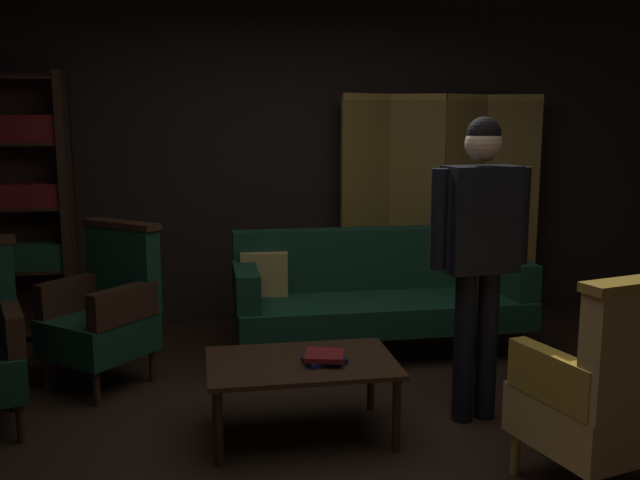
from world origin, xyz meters
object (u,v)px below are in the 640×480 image
bookshelf (10,202)px  velvet_couch (378,290)px  armchair_wing_left (105,310)px  book_navy_cloth (325,360)px  coffee_table (301,369)px  folding_screen (440,204)px  standing_figure (480,242)px  armchair_gilt_accent (605,391)px  book_red_leather (325,356)px

bookshelf → velvet_couch: size_ratio=0.97×
velvet_couch → armchair_wing_left: bearing=-169.1°
bookshelf → book_navy_cloth: bookshelf is taller
armchair_wing_left → coffee_table: bearing=-40.9°
folding_screen → book_navy_cloth: folding_screen is taller
coffee_table → standing_figure: bearing=2.6°
velvet_couch → standing_figure: bearing=-80.0°
book_navy_cloth → standing_figure: bearing=6.3°
velvet_couch → standing_figure: size_ratio=1.25×
velvet_couch → standing_figure: (0.23, -1.29, 0.57)m
coffee_table → standing_figure: (1.00, 0.05, 0.65)m
coffee_table → book_navy_cloth: 0.14m
velvet_couch → armchair_wing_left: size_ratio=2.04×
armchair_gilt_accent → standing_figure: (-0.25, 0.87, 0.54)m
velvet_couch → armchair_gilt_accent: size_ratio=2.04×
armchair_wing_left → book_red_leather: bearing=-39.6°
bookshelf → armchair_gilt_accent: (3.18, -2.90, -0.58)m
coffee_table → armchair_wing_left: size_ratio=0.96×
folding_screen → coffee_table: folding_screen is taller
standing_figure → armchair_wing_left: bearing=156.4°
armchair_wing_left → book_navy_cloth: bearing=-39.6°
velvet_couch → book_red_leather: velvet_couch is taller
coffee_table → book_red_leather: book_red_leather is taller
velvet_couch → book_navy_cloth: bearing=-115.2°
bookshelf → velvet_couch: bookshelf is taller
folding_screen → armchair_wing_left: folding_screen is taller
coffee_table → armchair_wing_left: armchair_wing_left is taller
armchair_gilt_accent → bookshelf: bearing=137.6°
armchair_gilt_accent → standing_figure: standing_figure is taller
armchair_gilt_accent → book_red_leather: size_ratio=5.18×
bookshelf → standing_figure: bearing=-34.8°
bookshelf → standing_figure: (2.93, -2.03, -0.05)m
folding_screen → velvet_couch: 1.19m
coffee_table → armchair_gilt_accent: 1.50m
armchair_wing_left → book_navy_cloth: size_ratio=4.91×
bookshelf → armchair_gilt_accent: 4.34m
coffee_table → book_navy_cloth: size_ratio=4.72×
velvet_couch → book_navy_cloth: velvet_couch is taller
folding_screen → standing_figure: bearing=-103.7°
armchair_gilt_accent → armchair_wing_left: size_ratio=1.00×
standing_figure → armchair_gilt_accent: bearing=-74.0°
armchair_wing_left → book_navy_cloth: armchair_wing_left is taller
armchair_gilt_accent → armchair_wing_left: 2.97m
folding_screen → coffee_table: (-1.50, -2.11, -0.61)m
folding_screen → book_navy_cloth: bearing=-122.6°
folding_screen → book_red_leather: 2.62m
bookshelf → book_red_leather: (2.05, -2.13, -0.61)m
standing_figure → coffee_table: bearing=-177.4°
armchair_wing_left → book_navy_cloth: 1.61m
bookshelf → book_red_leather: bearing=-46.2°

